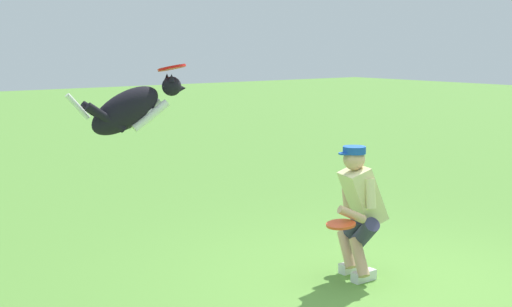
{
  "coord_description": "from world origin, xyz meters",
  "views": [
    {
      "loc": [
        4.89,
        4.16,
        2.26
      ],
      "look_at": [
        1.06,
        -0.81,
        1.27
      ],
      "focal_mm": 49.12,
      "sensor_mm": 36.0,
      "label": 1
    }
  ],
  "objects_px": {
    "person": "(359,207)",
    "dog": "(130,109)",
    "frisbee_held": "(341,224)",
    "frisbee_flying": "(172,68)"
  },
  "relations": [
    {
      "from": "person",
      "to": "dog",
      "type": "distance_m",
      "value": 2.4
    },
    {
      "from": "dog",
      "to": "frisbee_held",
      "type": "xyz_separation_m",
      "value": [
        -1.68,
        0.85,
        -1.1
      ]
    },
    {
      "from": "frisbee_flying",
      "to": "person",
      "type": "bearing_deg",
      "value": 157.79
    },
    {
      "from": "person",
      "to": "frisbee_held",
      "type": "xyz_separation_m",
      "value": [
        0.37,
        0.13,
        -0.09
      ]
    },
    {
      "from": "dog",
      "to": "frisbee_held",
      "type": "bearing_deg",
      "value": -17.18
    },
    {
      "from": "frisbee_flying",
      "to": "frisbee_held",
      "type": "distance_m",
      "value": 2.1
    },
    {
      "from": "dog",
      "to": "frisbee_held",
      "type": "height_order",
      "value": "dog"
    },
    {
      "from": "dog",
      "to": "frisbee_flying",
      "type": "distance_m",
      "value": 0.52
    },
    {
      "from": "dog",
      "to": "frisbee_flying",
      "type": "xyz_separation_m",
      "value": [
        -0.39,
        0.05,
        0.34
      ]
    },
    {
      "from": "dog",
      "to": "frisbee_held",
      "type": "relative_size",
      "value": 3.82
    }
  ]
}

